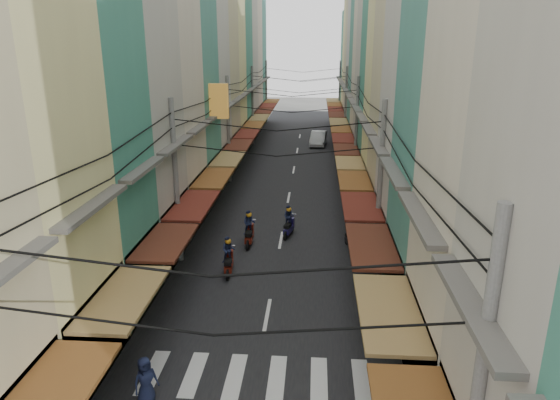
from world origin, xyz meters
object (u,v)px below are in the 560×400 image
at_px(market_umbrella, 426,305).
at_px(white_car, 318,145).
at_px(bicycle, 432,276).
at_px(traffic_sign, 433,308).

bearing_deg(market_umbrella, white_car, 95.63).
xyz_separation_m(bicycle, market_umbrella, (-1.72, -6.22, 1.89)).
bearing_deg(white_car, market_umbrella, -79.48).
relative_size(bicycle, traffic_sign, 0.59).
relative_size(white_car, bicycle, 2.98).
relative_size(market_umbrella, traffic_sign, 0.73).
bearing_deg(traffic_sign, bicycle, 76.75).
xyz_separation_m(white_car, traffic_sign, (3.76, -37.72, 2.13)).
height_order(market_umbrella, traffic_sign, traffic_sign).
bearing_deg(bicycle, traffic_sign, -170.66).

